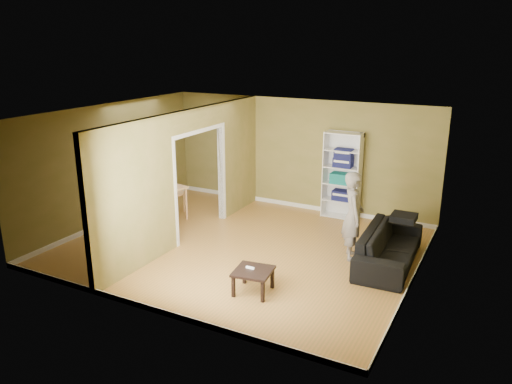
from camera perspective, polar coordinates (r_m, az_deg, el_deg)
room_shell at (r=9.37m, az=-1.65°, el=1.02°), size 6.50×6.50×6.50m
partition at (r=9.99m, az=-7.68°, el=1.89°), size 0.22×5.50×2.60m
wall_speaker at (r=11.11m, az=12.05°, el=6.38°), size 0.10×0.10×0.10m
sofa at (r=9.28m, az=15.03°, el=-5.48°), size 2.25×1.04×0.84m
person at (r=9.19m, az=11.10°, el=-1.83°), size 0.86×0.79×1.92m
bookshelf at (r=11.33m, az=9.88°, el=1.92°), size 0.82×0.36×1.96m
paper_box_navy_a at (r=11.40m, az=9.84°, el=-0.36°), size 0.43×0.28×0.22m
paper_box_teal at (r=11.31m, az=9.70°, el=1.56°), size 0.45×0.30×0.23m
paper_box_navy_b at (r=11.21m, az=9.92°, el=3.37°), size 0.41×0.27×0.21m
paper_box_navy_c at (r=11.16m, az=10.00°, el=4.34°), size 0.39×0.25×0.20m
coffee_table at (r=8.01m, az=-0.32°, el=-9.29°), size 0.58×0.58×0.39m
game_controller at (r=8.03m, az=-0.66°, el=-8.65°), size 0.14×0.04×0.03m
dining_table at (r=11.31m, az=-11.36°, el=0.32°), size 1.24×0.83×0.77m
chair_left at (r=11.89m, az=-14.15°, el=-0.05°), size 0.59×0.59×0.99m
chair_near at (r=10.91m, az=-13.46°, el=-1.76°), size 0.56×0.56×0.92m
chair_far at (r=11.75m, az=-9.30°, el=0.00°), size 0.58×0.58×0.97m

